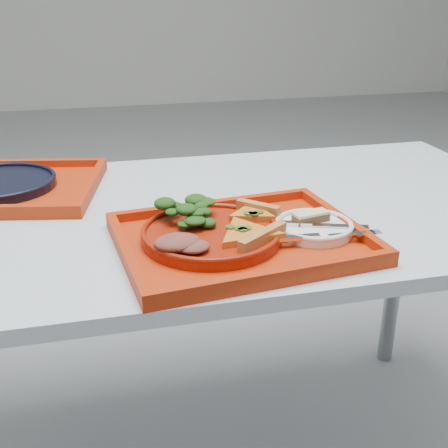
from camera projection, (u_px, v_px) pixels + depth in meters
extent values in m
cube|color=silver|center=(195.00, 215.00, 1.23)|extent=(1.60, 0.80, 0.03)
cylinder|color=gray|center=(396.00, 266.00, 1.82)|extent=(0.05, 0.05, 0.72)
cube|color=#A72608|center=(241.00, 242.00, 1.06)|extent=(0.49, 0.40, 0.01)
cube|color=#A72608|center=(0.00, 190.00, 1.32)|extent=(0.51, 0.43, 0.01)
cylinder|color=maroon|center=(211.00, 236.00, 1.05)|extent=(0.26, 0.26, 0.02)
cylinder|color=white|center=(314.00, 229.00, 1.08)|extent=(0.15, 0.15, 0.01)
ellipsoid|color=black|center=(185.00, 209.00, 1.08)|extent=(0.10, 0.09, 0.05)
ellipsoid|color=brown|center=(177.00, 242.00, 0.97)|extent=(0.08, 0.07, 0.02)
cube|color=#4F321A|center=(311.00, 218.00, 1.09)|extent=(0.08, 0.04, 0.02)
cube|color=beige|center=(311.00, 213.00, 1.09)|extent=(0.08, 0.04, 0.00)
cube|color=silver|center=(320.00, 224.00, 1.07)|extent=(0.18, 0.07, 0.01)
cube|color=silver|center=(327.00, 235.00, 1.03)|extent=(0.19, 0.03, 0.01)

